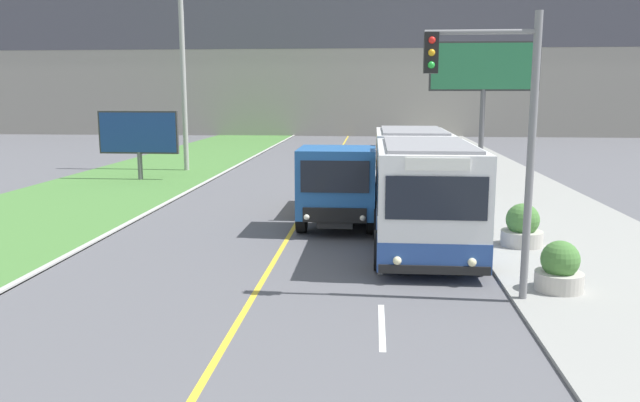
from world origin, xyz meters
name	(u,v)px	position (x,y,z in m)	size (l,w,h in m)	color
apartment_block_background	(351,14)	(0.00, 64.30, 12.48)	(80.00, 8.04, 24.96)	gray
city_bus	(418,182)	(3.96, 16.28, 1.55)	(2.73, 11.86, 3.05)	white
dump_truck	(339,186)	(1.43, 16.75, 1.32)	(2.49, 6.83, 2.65)	black
utility_pole_far	(183,68)	(-7.99, 30.96, 5.70)	(1.80, 0.28, 11.29)	#9E9E99
traffic_light_mast	(500,122)	(5.08, 9.46, 3.77)	(2.28, 0.32, 5.92)	slate
billboard_large	(484,73)	(7.68, 26.88, 5.26)	(5.09, 0.24, 6.71)	#59595B
billboard_small	(138,134)	(-9.16, 26.93, 2.33)	(4.04, 0.24, 3.46)	#59595B
planter_round_near	(560,269)	(6.63, 10.09, 0.56)	(1.04, 1.04, 1.10)	#B7B2A8
planter_round_second	(522,227)	(6.77, 14.18, 0.60)	(1.16, 1.16, 1.20)	#B7B2A8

